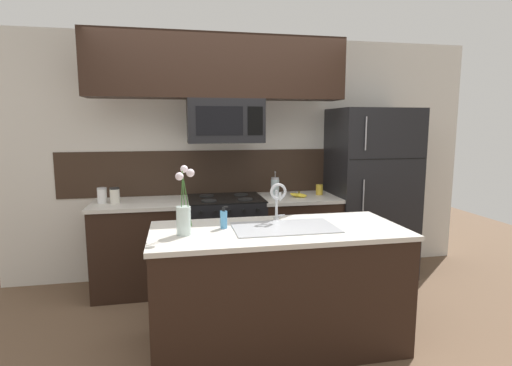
{
  "coord_description": "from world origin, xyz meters",
  "views": [
    {
      "loc": [
        -0.49,
        -3.12,
        1.67
      ],
      "look_at": [
        0.19,
        0.27,
        1.16
      ],
      "focal_mm": 28.0,
      "sensor_mm": 36.0,
      "label": 1
    }
  ],
  "objects_px": {
    "microwave": "(225,121)",
    "storage_jar_tall": "(102,195)",
    "banana_bunch": "(299,195)",
    "storage_jar_medium": "(115,195)",
    "sink_faucet": "(278,197)",
    "dish_soap_bottle": "(224,219)",
    "flower_vase": "(184,215)",
    "coffee_tin": "(319,190)",
    "refrigerator": "(370,192)",
    "french_press": "(275,187)",
    "stove_range": "(226,241)"
  },
  "relations": [
    {
      "from": "storage_jar_tall",
      "to": "flower_vase",
      "type": "xyz_separation_m",
      "value": [
        0.76,
        -1.31,
        0.07
      ]
    },
    {
      "from": "stove_range",
      "to": "dish_soap_bottle",
      "type": "distance_m",
      "value": 1.29
    },
    {
      "from": "coffee_tin",
      "to": "dish_soap_bottle",
      "type": "distance_m",
      "value": 1.71
    },
    {
      "from": "refrigerator",
      "to": "dish_soap_bottle",
      "type": "bearing_deg",
      "value": -146.15
    },
    {
      "from": "flower_vase",
      "to": "french_press",
      "type": "bearing_deg",
      "value": 53.85
    },
    {
      "from": "dish_soap_bottle",
      "to": "stove_range",
      "type": "bearing_deg",
      "value": 82.32
    },
    {
      "from": "storage_jar_medium",
      "to": "flower_vase",
      "type": "relative_size",
      "value": 0.32
    },
    {
      "from": "coffee_tin",
      "to": "sink_faucet",
      "type": "relative_size",
      "value": 0.36
    },
    {
      "from": "storage_jar_tall",
      "to": "dish_soap_bottle",
      "type": "xyz_separation_m",
      "value": [
        1.05,
        -1.19,
        -0.01
      ]
    },
    {
      "from": "storage_jar_medium",
      "to": "sink_faucet",
      "type": "height_order",
      "value": "sink_faucet"
    },
    {
      "from": "microwave",
      "to": "banana_bunch",
      "type": "xyz_separation_m",
      "value": [
        0.77,
        -0.04,
        -0.77
      ]
    },
    {
      "from": "refrigerator",
      "to": "stove_range",
      "type": "bearing_deg",
      "value": -179.29
    },
    {
      "from": "sink_faucet",
      "to": "banana_bunch",
      "type": "bearing_deg",
      "value": 63.65
    },
    {
      "from": "dish_soap_bottle",
      "to": "banana_bunch",
      "type": "bearing_deg",
      "value": 50.11
    },
    {
      "from": "banana_bunch",
      "to": "dish_soap_bottle",
      "type": "xyz_separation_m",
      "value": [
        -0.93,
        -1.11,
        0.05
      ]
    },
    {
      "from": "refrigerator",
      "to": "banana_bunch",
      "type": "bearing_deg",
      "value": -174.61
    },
    {
      "from": "coffee_tin",
      "to": "dish_soap_bottle",
      "type": "bearing_deg",
      "value": -134.37
    },
    {
      "from": "storage_jar_tall",
      "to": "sink_faucet",
      "type": "xyz_separation_m",
      "value": [
        1.49,
        -1.06,
        0.12
      ]
    },
    {
      "from": "stove_range",
      "to": "flower_vase",
      "type": "relative_size",
      "value": 1.95
    },
    {
      "from": "sink_faucet",
      "to": "french_press",
      "type": "bearing_deg",
      "value": 77.02
    },
    {
      "from": "storage_jar_tall",
      "to": "banana_bunch",
      "type": "xyz_separation_m",
      "value": [
        1.98,
        -0.08,
        -0.05
      ]
    },
    {
      "from": "microwave",
      "to": "coffee_tin",
      "type": "relative_size",
      "value": 6.77
    },
    {
      "from": "stove_range",
      "to": "microwave",
      "type": "distance_m",
      "value": 1.24
    },
    {
      "from": "sink_faucet",
      "to": "flower_vase",
      "type": "xyz_separation_m",
      "value": [
        -0.73,
        -0.26,
        -0.05
      ]
    },
    {
      "from": "storage_jar_tall",
      "to": "coffee_tin",
      "type": "bearing_deg",
      "value": 0.71
    },
    {
      "from": "storage_jar_medium",
      "to": "flower_vase",
      "type": "height_order",
      "value": "flower_vase"
    },
    {
      "from": "sink_faucet",
      "to": "dish_soap_bottle",
      "type": "bearing_deg",
      "value": -163.12
    },
    {
      "from": "storage_jar_tall",
      "to": "storage_jar_medium",
      "type": "height_order",
      "value": "storage_jar_medium"
    },
    {
      "from": "microwave",
      "to": "coffee_tin",
      "type": "bearing_deg",
      "value": 3.92
    },
    {
      "from": "french_press",
      "to": "refrigerator",
      "type": "bearing_deg",
      "value": -2.13
    },
    {
      "from": "flower_vase",
      "to": "sink_faucet",
      "type": "bearing_deg",
      "value": 19.22
    },
    {
      "from": "stove_range",
      "to": "flower_vase",
      "type": "height_order",
      "value": "flower_vase"
    },
    {
      "from": "microwave",
      "to": "storage_jar_medium",
      "type": "xyz_separation_m",
      "value": [
        -1.08,
        0.01,
        -0.72
      ]
    },
    {
      "from": "storage_jar_tall",
      "to": "coffee_tin",
      "type": "distance_m",
      "value": 2.24
    },
    {
      "from": "coffee_tin",
      "to": "sink_faucet",
      "type": "distance_m",
      "value": 1.33
    },
    {
      "from": "banana_bunch",
      "to": "dish_soap_bottle",
      "type": "height_order",
      "value": "dish_soap_bottle"
    },
    {
      "from": "sink_faucet",
      "to": "flower_vase",
      "type": "height_order",
      "value": "flower_vase"
    },
    {
      "from": "refrigerator",
      "to": "storage_jar_tall",
      "type": "distance_m",
      "value": 2.82
    },
    {
      "from": "microwave",
      "to": "banana_bunch",
      "type": "bearing_deg",
      "value": -2.9
    },
    {
      "from": "refrigerator",
      "to": "storage_jar_medium",
      "type": "bearing_deg",
      "value": -179.24
    },
    {
      "from": "microwave",
      "to": "flower_vase",
      "type": "bearing_deg",
      "value": -109.4
    },
    {
      "from": "stove_range",
      "to": "storage_jar_medium",
      "type": "height_order",
      "value": "storage_jar_medium"
    },
    {
      "from": "stove_range",
      "to": "dish_soap_bottle",
      "type": "bearing_deg",
      "value": -97.68
    },
    {
      "from": "banana_bunch",
      "to": "dish_soap_bottle",
      "type": "distance_m",
      "value": 1.45
    },
    {
      "from": "storage_jar_tall",
      "to": "flower_vase",
      "type": "bearing_deg",
      "value": -59.98
    },
    {
      "from": "storage_jar_tall",
      "to": "coffee_tin",
      "type": "height_order",
      "value": "storage_jar_tall"
    },
    {
      "from": "microwave",
      "to": "storage_jar_tall",
      "type": "bearing_deg",
      "value": 177.95
    },
    {
      "from": "storage_jar_medium",
      "to": "french_press",
      "type": "relative_size",
      "value": 0.58
    },
    {
      "from": "french_press",
      "to": "banana_bunch",
      "type": "bearing_deg",
      "value": -27.5
    },
    {
      "from": "storage_jar_medium",
      "to": "banana_bunch",
      "type": "distance_m",
      "value": 1.85
    }
  ]
}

